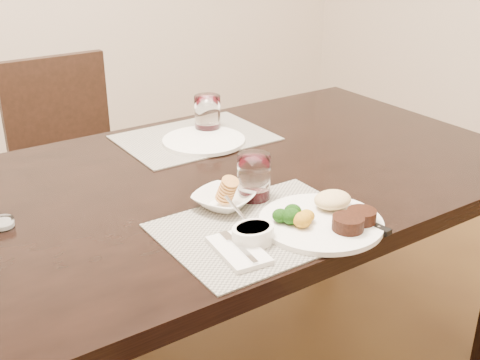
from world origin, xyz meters
TOP-DOWN VIEW (x-y plane):
  - dining_table at (0.00, 0.00)m, footprint 2.00×1.00m
  - chair_far at (0.00, 0.93)m, footprint 0.42×0.42m
  - placemat_near at (0.04, -0.32)m, footprint 0.46×0.34m
  - placemat_far at (0.21, 0.29)m, footprint 0.46×0.34m
  - dinner_plate at (0.16, -0.39)m, footprint 0.29×0.29m
  - napkin_fork at (-0.07, -0.38)m, footprint 0.10×0.16m
  - steak_knife at (0.24, -0.43)m, footprint 0.04×0.25m
  - cracker_bowl at (0.02, -0.18)m, footprint 0.19×0.19m
  - sauce_ramekin at (-0.02, -0.36)m, footprint 0.10×0.15m
  - wine_glass_near at (0.11, -0.18)m, footprint 0.08×0.08m
  - far_plate at (0.21, 0.23)m, footprint 0.26×0.26m
  - wine_glass_far at (0.27, 0.32)m, footprint 0.08×0.08m
  - salt_cellar at (-0.45, 0.02)m, footprint 0.05×0.05m

SIDE VIEW (x-z plane):
  - chair_far at x=0.00m, z-range 0.05..0.95m
  - dining_table at x=0.00m, z-range 0.29..1.04m
  - placemat_near at x=0.04m, z-range 0.75..0.75m
  - placemat_far at x=0.21m, z-range 0.75..0.75m
  - steak_knife at x=0.24m, z-range 0.75..0.77m
  - far_plate at x=0.21m, z-range 0.75..0.77m
  - napkin_fork at x=-0.07m, z-range 0.75..0.77m
  - salt_cellar at x=-0.45m, z-range 0.75..0.77m
  - dinner_plate at x=0.16m, z-range 0.74..0.80m
  - cracker_bowl at x=0.02m, z-range 0.74..0.80m
  - sauce_ramekin at x=-0.02m, z-range 0.74..0.81m
  - wine_glass_near at x=0.11m, z-range 0.75..0.86m
  - wine_glass_far at x=0.27m, z-range 0.75..0.86m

